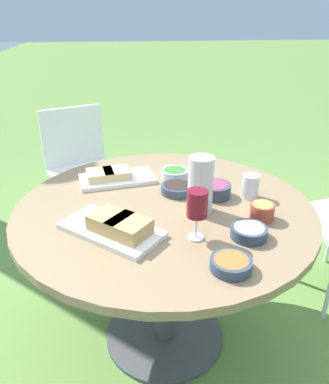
{
  "coord_description": "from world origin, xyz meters",
  "views": [
    {
      "loc": [
        -1.39,
        0.16,
        1.49
      ],
      "look_at": [
        0.0,
        0.0,
        0.81
      ],
      "focal_mm": 35.0,
      "sensor_mm": 36.0,
      "label": 1
    }
  ],
  "objects": [
    {
      "name": "platter_charcuterie",
      "position": [
        -0.21,
        0.2,
        0.78
      ],
      "size": [
        0.39,
        0.41,
        0.08
      ],
      "color": "white",
      "rests_on": "dining_table"
    },
    {
      "name": "bowl_dip_cream",
      "position": [
        -0.28,
        -0.27,
        0.77
      ],
      "size": [
        0.13,
        0.13,
        0.04
      ],
      "color": "#334256",
      "rests_on": "dining_table"
    },
    {
      "name": "platter_bread_main",
      "position": [
        0.27,
        0.22,
        0.77
      ],
      "size": [
        0.24,
        0.38,
        0.06
      ],
      "color": "white",
      "rests_on": "dining_table"
    },
    {
      "name": "wine_glass",
      "position": [
        -0.27,
        -0.08,
        0.88
      ],
      "size": [
        0.07,
        0.07,
        0.19
      ],
      "color": "silver",
      "rests_on": "dining_table"
    },
    {
      "name": "bowl_dip_red",
      "position": [
        0.06,
        -0.23,
        0.78
      ],
      "size": [
        0.14,
        0.14,
        0.06
      ],
      "color": "#334256",
      "rests_on": "dining_table"
    },
    {
      "name": "bowl_olives",
      "position": [
        0.11,
        -0.07,
        0.77
      ],
      "size": [
        0.15,
        0.15,
        0.04
      ],
      "color": "#334256",
      "rests_on": "dining_table"
    },
    {
      "name": "bowl_roasted_veg",
      "position": [
        -0.46,
        -0.16,
        0.77
      ],
      "size": [
        0.13,
        0.13,
        0.04
      ],
      "color": "#334256",
      "rests_on": "dining_table"
    },
    {
      "name": "bowl_fries",
      "position": [
        -0.16,
        -0.37,
        0.79
      ],
      "size": [
        0.09,
        0.09,
        0.07
      ],
      "color": "#B74733",
      "rests_on": "dining_table"
    },
    {
      "name": "ground_plane",
      "position": [
        0.0,
        0.0,
        0.0
      ],
      "size": [
        40.0,
        40.0,
        0.0
      ],
      "primitive_type": "plane",
      "color": "#668E42"
    },
    {
      "name": "cup_water_near",
      "position": [
        0.03,
        -0.38,
        0.8
      ],
      "size": [
        0.07,
        0.07,
        0.11
      ],
      "color": "silver",
      "rests_on": "dining_table"
    },
    {
      "name": "water_pitcher",
      "position": [
        -0.07,
        -0.14,
        0.87
      ],
      "size": [
        0.11,
        0.1,
        0.24
      ],
      "color": "silver",
      "rests_on": "dining_table"
    },
    {
      "name": "dining_table",
      "position": [
        0.0,
        0.0,
        0.62
      ],
      "size": [
        1.26,
        1.26,
        0.75
      ],
      "color": "#4C4C51",
      "rests_on": "ground_plane"
    },
    {
      "name": "chair_far_back",
      "position": [
        1.14,
        0.47,
        0.52
      ],
      "size": [
        0.56,
        0.57,
        0.89
      ],
      "color": "white",
      "rests_on": "ground_plane"
    },
    {
      "name": "bowl_salad",
      "position": [
        0.27,
        -0.08,
        0.78
      ],
      "size": [
        0.13,
        0.13,
        0.04
      ],
      "color": "silver",
      "rests_on": "dining_table"
    }
  ]
}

